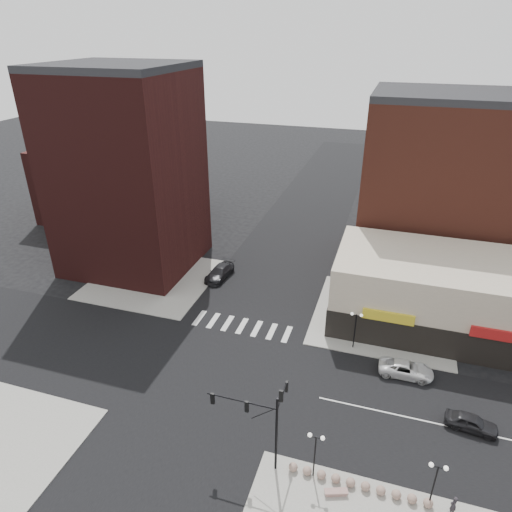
% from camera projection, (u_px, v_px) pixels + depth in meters
% --- Properties ---
extents(ground, '(240.00, 240.00, 0.00)m').
position_uv_depth(ground, '(215.00, 375.00, 43.18)').
color(ground, black).
rests_on(ground, ground).
extents(road_ew, '(200.00, 14.00, 0.02)m').
position_uv_depth(road_ew, '(215.00, 375.00, 43.18)').
color(road_ew, black).
rests_on(road_ew, ground).
extents(road_ns, '(14.00, 200.00, 0.02)m').
position_uv_depth(road_ns, '(215.00, 375.00, 43.18)').
color(road_ns, black).
rests_on(road_ns, ground).
extents(sidewalk_nw, '(15.00, 15.00, 0.12)m').
position_uv_depth(sidewalk_nw, '(153.00, 279.00, 59.39)').
color(sidewalk_nw, gray).
rests_on(sidewalk_nw, ground).
extents(sidewalk_ne, '(15.00, 15.00, 0.12)m').
position_uv_depth(sidewalk_ne, '(382.00, 317.00, 51.61)').
color(sidewalk_ne, gray).
rests_on(sidewalk_ne, ground).
extents(building_nw, '(16.00, 15.00, 25.00)m').
position_uv_depth(building_nw, '(128.00, 175.00, 58.38)').
color(building_nw, '#371211').
rests_on(building_nw, ground).
extents(building_nw_low, '(20.00, 18.00, 12.00)m').
position_uv_depth(building_nw_low, '(115.00, 180.00, 78.00)').
color(building_nw_low, '#371211').
rests_on(building_nw_low, ground).
extents(building_ne_midrise, '(18.00, 15.00, 22.00)m').
position_uv_depth(building_ne_midrise, '(436.00, 188.00, 58.24)').
color(building_ne_midrise, maroon).
rests_on(building_ne_midrise, ground).
extents(building_ne_row, '(24.20, 12.20, 8.00)m').
position_uv_depth(building_ne_row, '(448.00, 300.00, 48.84)').
color(building_ne_row, beige).
rests_on(building_ne_row, ground).
extents(traffic_signal, '(5.59, 3.09, 7.77)m').
position_uv_depth(traffic_signal, '(265.00, 413.00, 32.34)').
color(traffic_signal, black).
rests_on(traffic_signal, ground).
extents(street_lamp_se_a, '(1.22, 0.32, 4.16)m').
position_uv_depth(street_lamp_se_a, '(316.00, 445.00, 31.94)').
color(street_lamp_se_a, black).
rests_on(street_lamp_se_a, sidewalk_se).
extents(street_lamp_se_b, '(1.22, 0.32, 4.16)m').
position_uv_depth(street_lamp_se_b, '(436.00, 475.00, 29.80)').
color(street_lamp_se_b, black).
rests_on(street_lamp_se_b, sidewalk_se).
extents(street_lamp_ne, '(1.22, 0.32, 4.16)m').
position_uv_depth(street_lamp_ne, '(356.00, 321.00, 45.29)').
color(street_lamp_ne, black).
rests_on(street_lamp_ne, sidewalk_ne).
extents(bollard_row, '(10.12, 0.67, 0.67)m').
position_uv_depth(bollard_row, '(358.00, 484.00, 32.36)').
color(bollard_row, '#8D7061').
rests_on(bollard_row, sidewalk_se).
extents(white_suv, '(5.08, 2.42, 1.40)m').
position_uv_depth(white_suv, '(406.00, 369.00, 42.87)').
color(white_suv, silver).
rests_on(white_suv, ground).
extents(dark_sedan_east, '(4.25, 2.13, 1.39)m').
position_uv_depth(dark_sedan_east, '(471.00, 423.00, 37.08)').
color(dark_sedan_east, black).
rests_on(dark_sedan_east, ground).
extents(dark_sedan_north, '(2.82, 5.67, 1.58)m').
position_uv_depth(dark_sedan_north, '(220.00, 272.00, 59.50)').
color(dark_sedan_north, black).
rests_on(dark_sedan_north, ground).
extents(pedestrian, '(0.68, 0.65, 1.56)m').
position_uv_depth(pedestrian, '(453.00, 505.00, 30.48)').
color(pedestrian, '#29262B').
rests_on(pedestrian, sidewalk_se).
extents(stone_bench, '(1.71, 1.03, 0.38)m').
position_uv_depth(stone_bench, '(336.00, 492.00, 31.94)').
color(stone_bench, '#A47A71').
rests_on(stone_bench, sidewalk_se).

